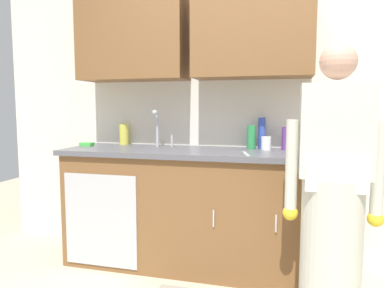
{
  "coord_description": "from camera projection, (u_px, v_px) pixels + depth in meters",
  "views": [
    {
      "loc": [
        0.2,
        -1.99,
        1.27
      ],
      "look_at": [
        -0.46,
        0.55,
        1.0
      ],
      "focal_mm": 33.18,
      "sensor_mm": 36.0,
      "label": 1
    }
  ],
  "objects": [
    {
      "name": "cup_by_sink",
      "position": [
        266.0,
        143.0,
        2.78
      ],
      "size": [
        0.08,
        0.08,
        0.1
      ],
      "primitive_type": "cylinder",
      "color": "white",
      "rests_on": "countertop"
    },
    {
      "name": "bottle_soap",
      "position": [
        286.0,
        138.0,
        2.77
      ],
      "size": [
        0.07,
        0.07,
        0.18
      ],
      "primitive_type": "cylinder",
      "color": "#66388C",
      "rests_on": "countertop"
    },
    {
      "name": "bottle_dish_liquid",
      "position": [
        262.0,
        133.0,
        2.87
      ],
      "size": [
        0.06,
        0.06,
        0.25
      ],
      "primitive_type": "cylinder",
      "color": "#334CB2",
      "rests_on": "countertop"
    },
    {
      "name": "knife_on_counter",
      "position": [
        245.0,
        153.0,
        2.54
      ],
      "size": [
        0.08,
        0.24,
        0.01
      ],
      "primitive_type": "cube",
      "rotation": [
        0.0,
        0.0,
        4.96
      ],
      "color": "silver",
      "rests_on": "countertop"
    },
    {
      "name": "sponge",
      "position": [
        87.0,
        144.0,
        3.06
      ],
      "size": [
        0.11,
        0.07,
        0.03
      ],
      "primitive_type": "cube",
      "color": "#4CBF4C",
      "rests_on": "countertop"
    },
    {
      "name": "bottle_cleaner_spray",
      "position": [
        251.0,
        137.0,
        2.83
      ],
      "size": [
        0.07,
        0.07,
        0.19
      ],
      "primitive_type": "cylinder",
      "color": "#2D8C4C",
      "rests_on": "countertop"
    },
    {
      "name": "kitchen_wall_with_uppers",
      "position": [
        244.0,
        83.0,
        2.94
      ],
      "size": [
        4.8,
        0.44,
        2.7
      ],
      "color": "silver",
      "rests_on": "ground"
    },
    {
      "name": "counter_cabinet",
      "position": [
        186.0,
        210.0,
        2.86
      ],
      "size": [
        1.9,
        0.62,
        0.9
      ],
      "color": "brown",
      "rests_on": "ground"
    },
    {
      "name": "sink",
      "position": [
        156.0,
        150.0,
        2.88
      ],
      "size": [
        0.5,
        0.36,
        0.35
      ],
      "color": "#B7BABF",
      "rests_on": "counter_cabinet"
    },
    {
      "name": "bottle_water_tall",
      "position": [
        124.0,
        134.0,
        3.19
      ],
      "size": [
        0.08,
        0.08,
        0.18
      ],
      "primitive_type": "cylinder",
      "color": "#D8D14C",
      "rests_on": "countertop"
    },
    {
      "name": "person_at_sink",
      "position": [
        332.0,
        210.0,
        2.01
      ],
      "size": [
        0.55,
        0.34,
        1.62
      ],
      "color": "white",
      "rests_on": "ground"
    },
    {
      "name": "countertop",
      "position": [
        186.0,
        152.0,
        2.81
      ],
      "size": [
        1.96,
        0.66,
        0.04
      ],
      "primitive_type": "cube",
      "color": "#595960",
      "rests_on": "counter_cabinet"
    }
  ]
}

